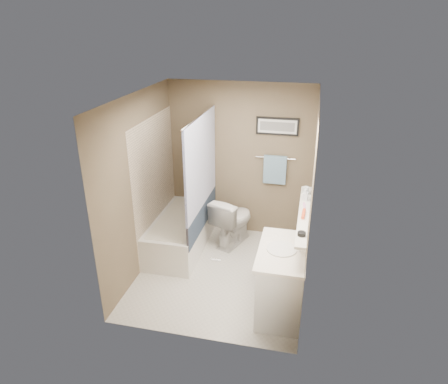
% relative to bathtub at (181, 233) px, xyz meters
% --- Properties ---
extents(ground, '(2.50, 2.50, 0.00)m').
position_rel_bathtub_xyz_m(ground, '(0.75, -0.50, -0.25)').
color(ground, silver).
rests_on(ground, ground).
extents(ceiling, '(2.20, 2.50, 0.04)m').
position_rel_bathtub_xyz_m(ceiling, '(0.75, -0.50, 2.13)').
color(ceiling, silver).
rests_on(ceiling, wall_back).
extents(wall_back, '(2.20, 0.04, 2.40)m').
position_rel_bathtub_xyz_m(wall_back, '(0.75, 0.73, 0.95)').
color(wall_back, brown).
rests_on(wall_back, ground).
extents(wall_front, '(2.20, 0.04, 2.40)m').
position_rel_bathtub_xyz_m(wall_front, '(0.75, -1.73, 0.95)').
color(wall_front, brown).
rests_on(wall_front, ground).
extents(wall_left, '(0.04, 2.50, 2.40)m').
position_rel_bathtub_xyz_m(wall_left, '(-0.33, -0.50, 0.95)').
color(wall_left, brown).
rests_on(wall_left, ground).
extents(wall_right, '(0.04, 2.50, 2.40)m').
position_rel_bathtub_xyz_m(wall_right, '(1.83, -0.50, 0.95)').
color(wall_right, brown).
rests_on(wall_right, ground).
extents(tile_surround, '(0.02, 1.55, 2.00)m').
position_rel_bathtub_xyz_m(tile_surround, '(-0.34, -0.00, 0.75)').
color(tile_surround, beige).
rests_on(tile_surround, wall_left).
extents(curtain_rod, '(0.02, 1.55, 0.02)m').
position_rel_bathtub_xyz_m(curtain_rod, '(0.35, -0.00, 1.80)').
color(curtain_rod, silver).
rests_on(curtain_rod, wall_left).
extents(curtain_upper, '(0.03, 1.45, 1.28)m').
position_rel_bathtub_xyz_m(curtain_upper, '(0.35, -0.00, 1.15)').
color(curtain_upper, silver).
rests_on(curtain_upper, curtain_rod).
extents(curtain_lower, '(0.03, 1.45, 0.36)m').
position_rel_bathtub_xyz_m(curtain_lower, '(0.35, -0.00, 0.33)').
color(curtain_lower, '#28374C').
rests_on(curtain_lower, curtain_rod).
extents(mirror, '(0.02, 1.60, 1.00)m').
position_rel_bathtub_xyz_m(mirror, '(1.84, -0.65, 1.37)').
color(mirror, silver).
rests_on(mirror, wall_right).
extents(shelf, '(0.12, 1.60, 0.03)m').
position_rel_bathtub_xyz_m(shelf, '(1.79, -0.65, 0.85)').
color(shelf, silver).
rests_on(shelf, wall_right).
extents(towel_bar, '(0.60, 0.02, 0.02)m').
position_rel_bathtub_xyz_m(towel_bar, '(1.30, 0.71, 1.05)').
color(towel_bar, silver).
rests_on(towel_bar, wall_back).
extents(towel, '(0.34, 0.05, 0.44)m').
position_rel_bathtub_xyz_m(towel, '(1.30, 0.69, 0.87)').
color(towel, '#9BC9E1').
rests_on(towel, towel_bar).
extents(art_frame, '(0.62, 0.02, 0.26)m').
position_rel_bathtub_xyz_m(art_frame, '(1.30, 0.73, 1.53)').
color(art_frame, black).
rests_on(art_frame, wall_back).
extents(art_mat, '(0.56, 0.00, 0.20)m').
position_rel_bathtub_xyz_m(art_mat, '(1.30, 0.72, 1.53)').
color(art_mat, white).
rests_on(art_mat, art_frame).
extents(art_image, '(0.50, 0.00, 0.13)m').
position_rel_bathtub_xyz_m(art_image, '(1.30, 0.71, 1.53)').
color(art_image, '#595959').
rests_on(art_image, art_mat).
extents(door, '(0.80, 0.02, 2.00)m').
position_rel_bathtub_xyz_m(door, '(1.30, -1.74, 0.75)').
color(door, silver).
rests_on(door, wall_front).
extents(door_handle, '(0.10, 0.02, 0.02)m').
position_rel_bathtub_xyz_m(door_handle, '(0.97, -1.69, 0.75)').
color(door_handle, silver).
rests_on(door_handle, door).
extents(bathtub, '(0.71, 1.51, 0.50)m').
position_rel_bathtub_xyz_m(bathtub, '(0.00, 0.00, 0.00)').
color(bathtub, white).
rests_on(bathtub, ground).
extents(tub_rim, '(0.56, 1.36, 0.02)m').
position_rel_bathtub_xyz_m(tub_rim, '(-0.00, -0.00, 0.25)').
color(tub_rim, silver).
rests_on(tub_rim, bathtub).
extents(toilet, '(0.67, 0.86, 0.77)m').
position_rel_bathtub_xyz_m(toilet, '(0.74, 0.33, 0.14)').
color(toilet, silver).
rests_on(toilet, ground).
extents(vanity, '(0.51, 0.90, 0.80)m').
position_rel_bathtub_xyz_m(vanity, '(1.60, -1.09, 0.15)').
color(vanity, white).
rests_on(vanity, ground).
extents(countertop, '(0.54, 0.96, 0.04)m').
position_rel_bathtub_xyz_m(countertop, '(1.59, -1.09, 0.57)').
color(countertop, white).
rests_on(countertop, vanity).
extents(sink_basin, '(0.34, 0.34, 0.01)m').
position_rel_bathtub_xyz_m(sink_basin, '(1.58, -1.09, 0.60)').
color(sink_basin, silver).
rests_on(sink_basin, countertop).
extents(faucet_spout, '(0.02, 0.02, 0.10)m').
position_rel_bathtub_xyz_m(faucet_spout, '(1.78, -1.09, 0.64)').
color(faucet_spout, silver).
rests_on(faucet_spout, countertop).
extents(faucet_knob, '(0.05, 0.05, 0.05)m').
position_rel_bathtub_xyz_m(faucet_knob, '(1.78, -0.99, 0.62)').
color(faucet_knob, white).
rests_on(faucet_knob, countertop).
extents(candle_bowl_near, '(0.09, 0.09, 0.04)m').
position_rel_bathtub_xyz_m(candle_bowl_near, '(1.79, -1.20, 0.89)').
color(candle_bowl_near, black).
rests_on(candle_bowl_near, shelf).
extents(hair_brush_front, '(0.05, 0.22, 0.04)m').
position_rel_bathtub_xyz_m(hair_brush_front, '(1.79, -0.73, 0.89)').
color(hair_brush_front, '#E54820').
rests_on(hair_brush_front, shelf).
extents(pink_comb, '(0.05, 0.16, 0.01)m').
position_rel_bathtub_xyz_m(pink_comb, '(1.79, -0.46, 0.87)').
color(pink_comb, pink).
rests_on(pink_comb, shelf).
extents(glass_jar, '(0.08, 0.08, 0.10)m').
position_rel_bathtub_xyz_m(glass_jar, '(1.79, -0.10, 0.92)').
color(glass_jar, silver).
rests_on(glass_jar, shelf).
extents(soap_bottle, '(0.08, 0.08, 0.15)m').
position_rel_bathtub_xyz_m(soap_bottle, '(1.79, -0.29, 0.94)').
color(soap_bottle, '#999999').
rests_on(soap_bottle, shelf).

